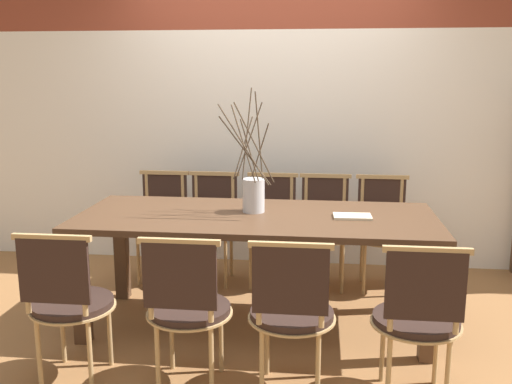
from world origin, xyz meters
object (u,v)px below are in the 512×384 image
Objects in this scene: chair_far_center at (271,225)px; book_stack at (352,216)px; vase_centerpiece at (253,192)px; chair_near_center at (291,309)px; dining_table at (256,230)px.

chair_far_center is 3.60× the size of book_stack.
vase_centerpiece reaches higher than book_stack.
book_stack is (0.34, 0.81, 0.29)m from chair_near_center.
chair_near_center is at bearing -112.67° from book_stack.
vase_centerpiece reaches higher than dining_table.
chair_far_center is at bearing 88.06° from dining_table.
chair_near_center reaches higher than dining_table.
chair_near_center is 0.93m from book_stack.
chair_near_center reaches higher than book_stack.
vase_centerpiece is (-0.05, -0.74, 0.42)m from chair_far_center.
dining_table is 9.51× the size of book_stack.
chair_near_center is 1.66m from chair_far_center.
dining_table is 2.87× the size of vase_centerpiece.
vase_centerpiece is at bearing 108.95° from dining_table.
chair_far_center is 1.05m from book_stack.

